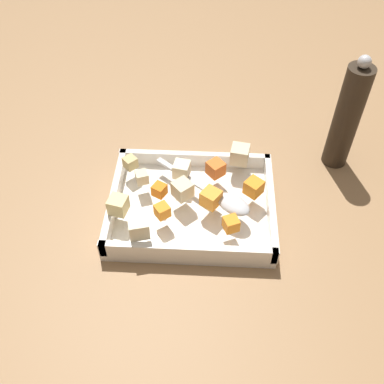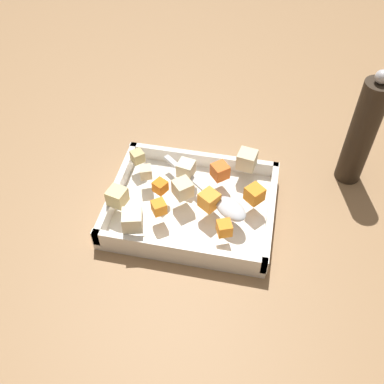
# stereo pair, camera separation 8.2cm
# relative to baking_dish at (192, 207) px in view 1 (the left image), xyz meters

# --- Properties ---
(ground_plane) EXTENTS (4.00, 4.00, 0.00)m
(ground_plane) POSITION_rel_baking_dish_xyz_m (0.00, 0.01, -0.01)
(ground_plane) COLOR #936D47
(baking_dish) EXTENTS (0.30, 0.24, 0.05)m
(baking_dish) POSITION_rel_baking_dish_xyz_m (0.00, 0.00, 0.00)
(baking_dish) COLOR white
(baking_dish) RESTS_ON ground_plane
(carrot_chunk_under_handle) EXTENTS (0.03, 0.03, 0.02)m
(carrot_chunk_under_handle) POSITION_rel_baking_dish_xyz_m (-0.07, 0.07, 0.04)
(carrot_chunk_under_handle) COLOR orange
(carrot_chunk_under_handle) RESTS_ON baking_dish
(carrot_chunk_heap_side) EXTENTS (0.04, 0.04, 0.03)m
(carrot_chunk_heap_side) POSITION_rel_baking_dish_xyz_m (-0.03, 0.02, 0.05)
(carrot_chunk_heap_side) COLOR orange
(carrot_chunk_heap_side) RESTS_ON baking_dish
(carrot_chunk_corner_sw) EXTENTS (0.03, 0.03, 0.02)m
(carrot_chunk_corner_sw) POSITION_rel_baking_dish_xyz_m (0.06, -0.00, 0.04)
(carrot_chunk_corner_sw) COLOR orange
(carrot_chunk_corner_sw) RESTS_ON baking_dish
(carrot_chunk_back_center) EXTENTS (0.04, 0.04, 0.03)m
(carrot_chunk_back_center) POSITION_rel_baking_dish_xyz_m (-0.11, -0.01, 0.05)
(carrot_chunk_back_center) COLOR orange
(carrot_chunk_back_center) RESTS_ON baking_dish
(carrot_chunk_heap_top) EXTENTS (0.04, 0.04, 0.03)m
(carrot_chunk_heap_top) POSITION_rel_baking_dish_xyz_m (-0.04, -0.06, 0.05)
(carrot_chunk_heap_top) COLOR orange
(carrot_chunk_heap_top) RESTS_ON baking_dish
(carrot_chunk_far_right) EXTENTS (0.03, 0.03, 0.02)m
(carrot_chunk_far_right) POSITION_rel_baking_dish_xyz_m (0.05, 0.05, 0.04)
(carrot_chunk_far_right) COLOR orange
(carrot_chunk_far_right) RESTS_ON baking_dish
(potato_chunk_near_right) EXTENTS (0.03, 0.03, 0.02)m
(potato_chunk_near_right) POSITION_rel_baking_dish_xyz_m (0.12, -0.07, 0.04)
(potato_chunk_near_right) COLOR tan
(potato_chunk_near_right) RESTS_ON baking_dish
(potato_chunk_far_left) EXTENTS (0.03, 0.03, 0.03)m
(potato_chunk_far_left) POSITION_rel_baking_dish_xyz_m (0.02, -0.05, 0.05)
(potato_chunk_far_left) COLOR beige
(potato_chunk_far_left) RESTS_ON baking_dish
(potato_chunk_mid_right) EXTENTS (0.04, 0.04, 0.03)m
(potato_chunk_mid_right) POSITION_rel_baking_dish_xyz_m (0.08, 0.09, 0.05)
(potato_chunk_mid_right) COLOR beige
(potato_chunk_mid_right) RESTS_ON baking_dish
(potato_chunk_rim_edge) EXTENTS (0.03, 0.03, 0.02)m
(potato_chunk_rim_edge) POSITION_rel_baking_dish_xyz_m (0.10, -0.03, 0.04)
(potato_chunk_rim_edge) COLOR beige
(potato_chunk_rim_edge) RESTS_ON baking_dish
(potato_chunk_corner_nw) EXTENTS (0.04, 0.04, 0.03)m
(potato_chunk_corner_nw) POSITION_rel_baking_dish_xyz_m (0.13, 0.04, 0.05)
(potato_chunk_corner_nw) COLOR #E0CC89
(potato_chunk_corner_nw) RESTS_ON baking_dish
(potato_chunk_corner_se) EXTENTS (0.04, 0.04, 0.03)m
(potato_chunk_corner_se) POSITION_rel_baking_dish_xyz_m (0.02, -0.00, 0.05)
(potato_chunk_corner_se) COLOR beige
(potato_chunk_corner_se) RESTS_ON baking_dish
(potato_chunk_near_left) EXTENTS (0.04, 0.04, 0.03)m
(potato_chunk_near_left) POSITION_rel_baking_dish_xyz_m (-0.09, -0.10, 0.05)
(potato_chunk_near_left) COLOR beige
(potato_chunk_near_left) RESTS_ON baking_dish
(serving_spoon) EXTENTS (0.19, 0.16, 0.02)m
(serving_spoon) POSITION_rel_baking_dish_xyz_m (-0.06, 0.02, 0.04)
(serving_spoon) COLOR silver
(serving_spoon) RESTS_ON baking_dish
(pepper_mill) EXTENTS (0.05, 0.05, 0.25)m
(pepper_mill) POSITION_rel_baking_dish_xyz_m (-0.29, -0.16, 0.10)
(pepper_mill) COLOR #2D2319
(pepper_mill) RESTS_ON ground_plane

